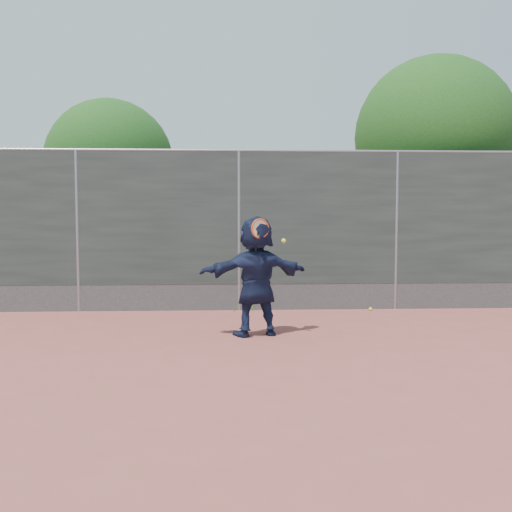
{
  "coord_description": "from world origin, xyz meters",
  "views": [
    {
      "loc": [
        -0.19,
        -7.22,
        1.78
      ],
      "look_at": [
        0.21,
        1.21,
        1.19
      ],
      "focal_mm": 40.0,
      "sensor_mm": 36.0,
      "label": 1
    }
  ],
  "objects": [
    {
      "name": "player",
      "position": [
        0.21,
        1.21,
        0.89
      ],
      "size": [
        1.73,
        0.91,
        1.78
      ],
      "primitive_type": "imported",
      "rotation": [
        0.0,
        0.0,
        3.38
      ],
      "color": "#161E3C",
      "rests_on": "ground"
    },
    {
      "name": "tree_left",
      "position": [
        -2.85,
        6.55,
        2.94
      ],
      "size": [
        3.15,
        3.0,
        4.53
      ],
      "color": "#382314",
      "rests_on": "ground"
    },
    {
      "name": "fence",
      "position": [
        -0.0,
        3.5,
        1.58
      ],
      "size": [
        20.0,
        0.06,
        3.03
      ],
      "color": "#38423D",
      "rests_on": "ground"
    },
    {
      "name": "tree_right",
      "position": [
        4.68,
        5.75,
        3.49
      ],
      "size": [
        3.78,
        3.6,
        5.39
      ],
      "color": "#382314",
      "rests_on": "ground"
    },
    {
      "name": "ground",
      "position": [
        0.0,
        0.0,
        0.0
      ],
      "size": [
        80.0,
        80.0,
        0.0
      ],
      "primitive_type": "plane",
      "color": "#9E4C42",
      "rests_on": "ground"
    },
    {
      "name": "weed_clump",
      "position": [
        0.29,
        3.38,
        0.13
      ],
      "size": [
        0.68,
        0.07,
        0.3
      ],
      "color": "#387226",
      "rests_on": "ground"
    },
    {
      "name": "swing_action",
      "position": [
        0.29,
        1.02,
        1.56
      ],
      "size": [
        0.52,
        0.19,
        0.51
      ],
      "color": "#DC4814",
      "rests_on": "ground"
    },
    {
      "name": "ball_ground",
      "position": [
        2.47,
        3.29,
        0.03
      ],
      "size": [
        0.07,
        0.07,
        0.07
      ],
      "primitive_type": "sphere",
      "color": "#EAFB37",
      "rests_on": "ground"
    }
  ]
}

